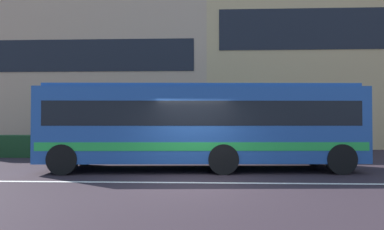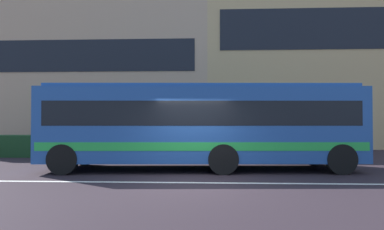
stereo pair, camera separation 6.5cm
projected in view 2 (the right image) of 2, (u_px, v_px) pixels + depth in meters
The scene contains 6 objects.
ground_plane at pixel (193, 183), 9.39m from camera, with size 160.00×160.00×0.00m, color #2A2026.
lane_centre_line at pixel (193, 183), 9.39m from camera, with size 60.00×0.16×0.01m, color silver.
hedge_row_far at pixel (118, 146), 16.25m from camera, with size 18.75×1.10×1.06m, color #1F4623.
apartment_block_left at pixel (79, 78), 25.81m from camera, with size 19.93×9.06×10.29m.
apartment_block_right at pixel (339, 59), 24.93m from camera, with size 19.80×9.06×12.96m.
transit_bus at pixel (201, 123), 12.06m from camera, with size 11.26×3.17×3.03m.
Camera 2 is at (0.41, -9.42, 1.74)m, focal length 31.01 mm.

